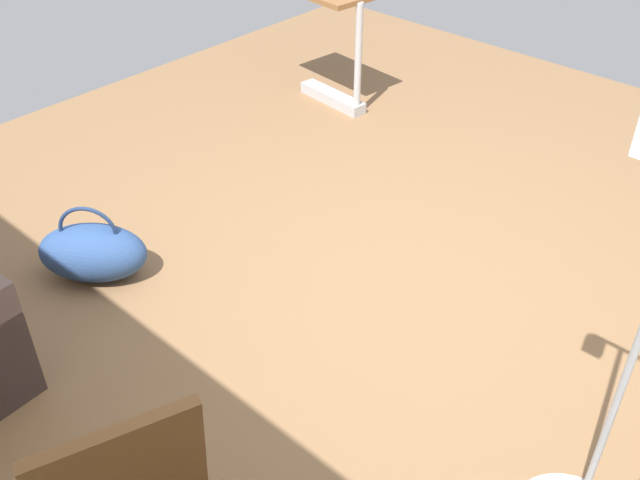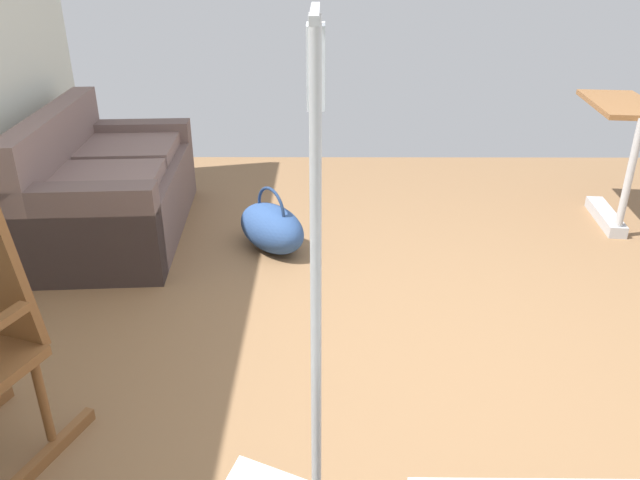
# 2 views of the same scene
# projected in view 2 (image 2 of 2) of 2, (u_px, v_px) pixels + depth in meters

# --- Properties ---
(ground_plane) EXTENTS (6.58, 6.58, 0.00)m
(ground_plane) POSITION_uv_depth(u_px,v_px,m) (444.00, 372.00, 2.87)
(ground_plane) COLOR olive
(couch) EXTENTS (1.65, 0.95, 0.85)m
(couch) POSITION_uv_depth(u_px,v_px,m) (110.00, 191.00, 4.16)
(couch) COLOR #68534F
(couch) RESTS_ON ground
(overbed_table) EXTENTS (0.86, 0.48, 0.84)m
(overbed_table) POSITION_uv_depth(u_px,v_px,m) (617.00, 148.00, 4.29)
(overbed_table) COLOR #B2B5BA
(overbed_table) RESTS_ON ground
(duffel_bag) EXTENTS (0.64, 0.60, 0.43)m
(duffel_bag) POSITION_uv_depth(u_px,v_px,m) (272.00, 227.00, 3.99)
(duffel_bag) COLOR #2D4C84
(duffel_bag) RESTS_ON ground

